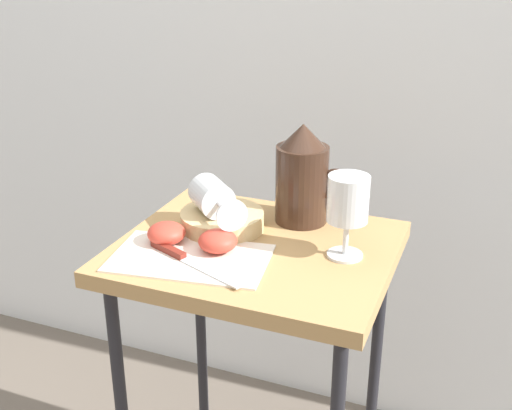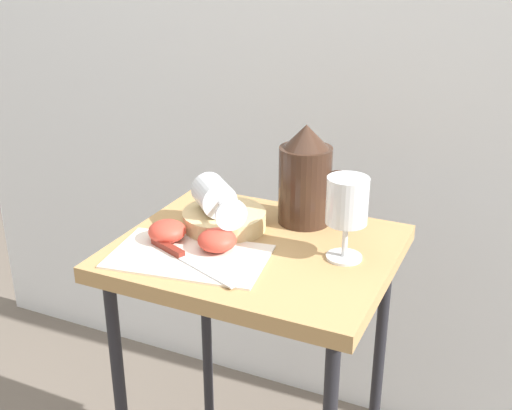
# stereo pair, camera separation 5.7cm
# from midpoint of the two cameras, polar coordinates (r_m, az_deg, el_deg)

# --- Properties ---
(curtain_drape) EXTENTS (2.40, 0.03, 1.84)m
(curtain_drape) POSITION_cam_midpoint_polar(r_m,az_deg,el_deg) (1.60, 6.05, 10.45)
(curtain_drape) COLOR white
(curtain_drape) RESTS_ON ground_plane
(table) EXTENTS (0.50, 0.42, 0.73)m
(table) POSITION_cam_midpoint_polar(r_m,az_deg,el_deg) (1.23, -1.33, -7.30)
(table) COLOR #AD8451
(table) RESTS_ON ground_plane
(linen_napkin) EXTENTS (0.30, 0.20, 0.00)m
(linen_napkin) POSITION_cam_midpoint_polar(r_m,az_deg,el_deg) (1.15, -7.25, -4.69)
(linen_napkin) COLOR silver
(linen_napkin) RESTS_ON table
(basket_tray) EXTENTS (0.16, 0.16, 0.03)m
(basket_tray) POSITION_cam_midpoint_polar(r_m,az_deg,el_deg) (1.25, -4.31, -1.39)
(basket_tray) COLOR tan
(basket_tray) RESTS_ON table
(pitcher) EXTENTS (0.16, 0.10, 0.20)m
(pitcher) POSITION_cam_midpoint_polar(r_m,az_deg,el_deg) (1.26, 2.84, 1.98)
(pitcher) COLOR #382319
(pitcher) RESTS_ON table
(wine_glass_upright) EXTENTS (0.07, 0.07, 0.15)m
(wine_glass_upright) POSITION_cam_midpoint_polar(r_m,az_deg,el_deg) (1.11, 6.69, 0.11)
(wine_glass_upright) COLOR silver
(wine_glass_upright) RESTS_ON table
(wine_glass_tipped_near) EXTENTS (0.15, 0.14, 0.07)m
(wine_glass_tipped_near) POSITION_cam_midpoint_polar(r_m,az_deg,el_deg) (1.22, -5.17, 0.68)
(wine_glass_tipped_near) COLOR silver
(wine_glass_tipped_near) RESTS_ON basket_tray
(apple_half_left) EXTENTS (0.07, 0.07, 0.04)m
(apple_half_left) POSITION_cam_midpoint_polar(r_m,az_deg,el_deg) (1.20, -9.28, -2.49)
(apple_half_left) COLOR #CC3D2D
(apple_half_left) RESTS_ON linen_napkin
(apple_half_right) EXTENTS (0.07, 0.07, 0.04)m
(apple_half_right) POSITION_cam_midpoint_polar(r_m,az_deg,el_deg) (1.15, -4.80, -3.21)
(apple_half_right) COLOR #CC3D2D
(apple_half_right) RESTS_ON linen_napkin
(knife) EXTENTS (0.21, 0.10, 0.01)m
(knife) POSITION_cam_midpoint_polar(r_m,az_deg,el_deg) (1.14, -8.06, -4.55)
(knife) COLOR silver
(knife) RESTS_ON linen_napkin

